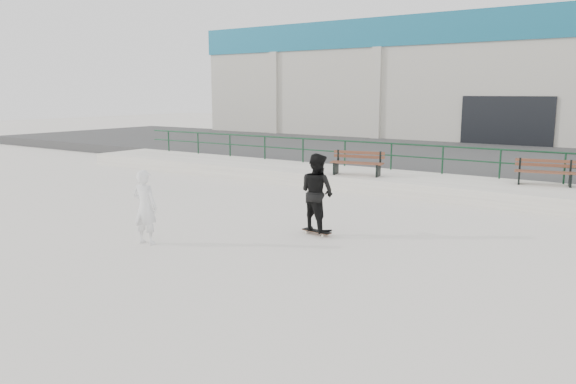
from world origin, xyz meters
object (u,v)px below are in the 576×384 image
Objects in this scene: skateboard at (317,231)px; standing_skater at (317,192)px; seated_skater at (145,207)px; bench_right at (545,172)px; bench_left at (357,163)px.

skateboard is 0.42× the size of standing_skater.
standing_skater reaches higher than seated_skater.
skateboard is at bearing -127.24° from bench_right.
bench_left is at bearing -178.22° from bench_right.
standing_skater is 1.11× the size of seated_skater.
seated_skater reaches higher than skateboard.
standing_skater reaches higher than bench_right.
bench_right is at bearing 1.78° from bench_left.
seated_skater is (-0.53, -9.30, -0.07)m from bench_left.
seated_skater is (-6.44, -10.75, -0.05)m from bench_right.
skateboard is at bearing 104.46° from standing_skater.
bench_left is at bearing -56.25° from standing_skater.
bench_left reaches higher than skateboard.
standing_skater is (-3.68, -7.82, 0.13)m from bench_right.
standing_skater is (0.00, 0.00, 0.97)m from skateboard.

